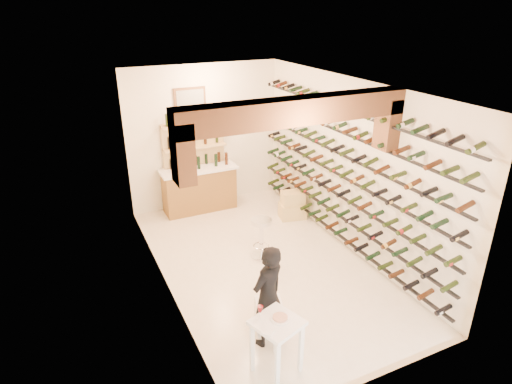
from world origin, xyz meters
TOP-DOWN VIEW (x-y plane):
  - ground at (0.00, 0.00)m, footprint 6.00×6.00m
  - room_shell at (0.00, -0.26)m, footprint 3.52×6.02m
  - wine_rack at (1.53, 0.00)m, footprint 0.32×5.70m
  - back_counter at (-0.30, 2.65)m, footprint 1.70×0.62m
  - back_shelving at (-0.30, 2.89)m, footprint 1.40×0.31m
  - tasting_table at (-0.96, -2.33)m, footprint 0.69×0.69m
  - white_stool at (-0.69, -1.59)m, footprint 0.47×0.47m
  - person at (-0.82, -1.80)m, footprint 0.65×0.55m
  - chrome_barstool at (0.08, 0.23)m, footprint 0.40×0.40m
  - crate_lower at (1.40, 1.38)m, footprint 0.63×0.50m
  - crate_upper at (1.40, 1.38)m, footprint 0.53×0.42m

SIDE VIEW (x-z plane):
  - ground at x=0.00m, z-range 0.00..0.00m
  - crate_lower at x=1.40m, z-range 0.00..0.34m
  - white_stool at x=-0.69m, z-range 0.00..0.46m
  - chrome_barstool at x=0.08m, z-range 0.06..0.83m
  - crate_upper at x=1.40m, z-range 0.34..0.61m
  - back_counter at x=-0.30m, z-range -0.11..1.18m
  - tasting_table at x=-0.96m, z-range 0.17..1.13m
  - person at x=-0.82m, z-range 0.00..1.51m
  - back_shelving at x=-0.30m, z-range -0.19..2.53m
  - wine_rack at x=1.53m, z-range 0.27..2.83m
  - room_shell at x=0.00m, z-range 0.65..3.86m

